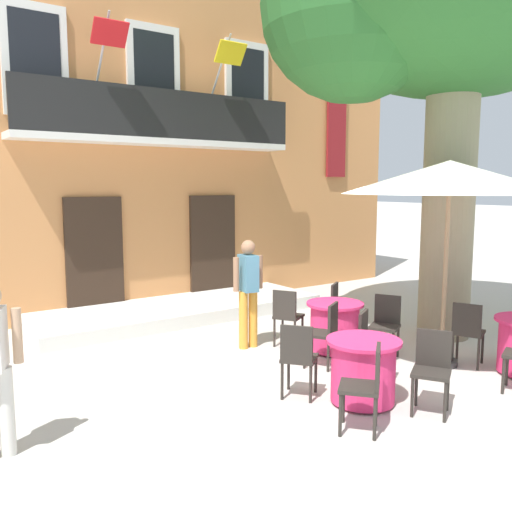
{
  "coord_description": "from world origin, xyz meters",
  "views": [
    {
      "loc": [
        -4.58,
        -5.06,
        2.51
      ],
      "look_at": [
        0.76,
        2.48,
        1.3
      ],
      "focal_mm": 37.83,
      "sensor_mm": 36.0,
      "label": 1
    }
  ],
  "objects_px": {
    "cafe_table_near_tree": "(335,326)",
    "cafe_chair_near_tree_2": "(287,314)",
    "cafe_chair_middle_3": "(367,382)",
    "cafe_chair_middle_1": "(371,341)",
    "cafe_chair_near_tree_3": "(325,330)",
    "cafe_chair_near_tree_0": "(386,322)",
    "cafe_chair_front_0": "(468,329)",
    "cafe_umbrella": "(450,178)",
    "cafe_chair_middle_0": "(432,366)",
    "cafe_chair_near_tree_1": "(341,307)",
    "pedestrian_near_entrance": "(248,287)",
    "cafe_table_middle": "(363,370)",
    "cafe_chair_middle_2": "(298,355)"
  },
  "relations": [
    {
      "from": "cafe_table_middle",
      "to": "cafe_chair_middle_2",
      "type": "xyz_separation_m",
      "value": [
        -0.53,
        0.54,
        0.14
      ]
    },
    {
      "from": "cafe_table_middle",
      "to": "cafe_chair_middle_3",
      "type": "bearing_deg",
      "value": -133.79
    },
    {
      "from": "cafe_chair_near_tree_0",
      "to": "cafe_chair_near_tree_3",
      "type": "distance_m",
      "value": 1.04
    },
    {
      "from": "cafe_chair_middle_0",
      "to": "cafe_chair_front_0",
      "type": "relative_size",
      "value": 1.0
    },
    {
      "from": "cafe_chair_near_tree_3",
      "to": "cafe_chair_middle_3",
      "type": "xyz_separation_m",
      "value": [
        -1.01,
        -1.72,
        0.0
      ]
    },
    {
      "from": "cafe_table_near_tree",
      "to": "cafe_table_middle",
      "type": "distance_m",
      "value": 1.96
    },
    {
      "from": "cafe_chair_near_tree_1",
      "to": "cafe_chair_front_0",
      "type": "distance_m",
      "value": 2.09
    },
    {
      "from": "cafe_table_near_tree",
      "to": "cafe_chair_near_tree_2",
      "type": "relative_size",
      "value": 0.95
    },
    {
      "from": "cafe_table_near_tree",
      "to": "pedestrian_near_entrance",
      "type": "distance_m",
      "value": 1.45
    },
    {
      "from": "cafe_chair_near_tree_0",
      "to": "cafe_chair_front_0",
      "type": "xyz_separation_m",
      "value": [
        0.61,
        -0.94,
        0.0
      ]
    },
    {
      "from": "cafe_chair_near_tree_0",
      "to": "cafe_chair_middle_0",
      "type": "distance_m",
      "value": 1.93
    },
    {
      "from": "cafe_chair_middle_2",
      "to": "cafe_chair_middle_3",
      "type": "height_order",
      "value": "same"
    },
    {
      "from": "cafe_chair_middle_0",
      "to": "cafe_umbrella",
      "type": "bearing_deg",
      "value": 32.03
    },
    {
      "from": "cafe_chair_middle_3",
      "to": "cafe_chair_middle_1",
      "type": "bearing_deg",
      "value": 41.25
    },
    {
      "from": "cafe_chair_near_tree_2",
      "to": "cafe_chair_middle_2",
      "type": "distance_m",
      "value": 2.07
    },
    {
      "from": "cafe_chair_near_tree_1",
      "to": "cafe_umbrella",
      "type": "distance_m",
      "value": 2.76
    },
    {
      "from": "cafe_chair_near_tree_2",
      "to": "cafe_chair_front_0",
      "type": "relative_size",
      "value": 1.0
    },
    {
      "from": "cafe_chair_near_tree_1",
      "to": "pedestrian_near_entrance",
      "type": "distance_m",
      "value": 1.66
    },
    {
      "from": "cafe_table_near_tree",
      "to": "cafe_chair_near_tree_3",
      "type": "bearing_deg",
      "value": -143.33
    },
    {
      "from": "cafe_table_middle",
      "to": "cafe_umbrella",
      "type": "bearing_deg",
      "value": 9.09
    },
    {
      "from": "cafe_chair_middle_0",
      "to": "cafe_chair_middle_3",
      "type": "distance_m",
      "value": 0.98
    },
    {
      "from": "cafe_umbrella",
      "to": "pedestrian_near_entrance",
      "type": "bearing_deg",
      "value": 127.97
    },
    {
      "from": "cafe_chair_near_tree_1",
      "to": "cafe_chair_front_0",
      "type": "bearing_deg",
      "value": -77.51
    },
    {
      "from": "cafe_chair_near_tree_2",
      "to": "pedestrian_near_entrance",
      "type": "distance_m",
      "value": 0.74
    },
    {
      "from": "cafe_chair_middle_0",
      "to": "cafe_chair_middle_2",
      "type": "relative_size",
      "value": 1.0
    },
    {
      "from": "cafe_chair_front_0",
      "to": "cafe_table_middle",
      "type": "bearing_deg",
      "value": -178.24
    },
    {
      "from": "cafe_chair_near_tree_2",
      "to": "cafe_umbrella",
      "type": "relative_size",
      "value": 0.31
    },
    {
      "from": "cafe_chair_near_tree_0",
      "to": "cafe_table_middle",
      "type": "bearing_deg",
      "value": -146.56
    },
    {
      "from": "cafe_table_near_tree",
      "to": "cafe_chair_near_tree_0",
      "type": "xyz_separation_m",
      "value": [
        0.43,
        -0.62,
        0.14
      ]
    },
    {
      "from": "cafe_table_middle",
      "to": "cafe_chair_front_0",
      "type": "bearing_deg",
      "value": 1.76
    },
    {
      "from": "cafe_table_near_tree",
      "to": "cafe_chair_near_tree_0",
      "type": "bearing_deg",
      "value": -55.63
    },
    {
      "from": "cafe_chair_near_tree_2",
      "to": "cafe_umbrella",
      "type": "distance_m",
      "value": 3.1
    },
    {
      "from": "cafe_chair_middle_2",
      "to": "cafe_chair_front_0",
      "type": "height_order",
      "value": "same"
    },
    {
      "from": "cafe_chair_near_tree_0",
      "to": "cafe_chair_near_tree_3",
      "type": "xyz_separation_m",
      "value": [
        -1.03,
        0.17,
        0.0
      ]
    },
    {
      "from": "cafe_chair_near_tree_0",
      "to": "cafe_chair_middle_2",
      "type": "height_order",
      "value": "same"
    },
    {
      "from": "cafe_chair_front_0",
      "to": "pedestrian_near_entrance",
      "type": "height_order",
      "value": "pedestrian_near_entrance"
    },
    {
      "from": "cafe_chair_near_tree_3",
      "to": "cafe_table_near_tree",
      "type": "bearing_deg",
      "value": 36.67
    },
    {
      "from": "cafe_chair_middle_0",
      "to": "cafe_chair_front_0",
      "type": "xyz_separation_m",
      "value": [
        1.68,
        0.67,
        0.0
      ]
    },
    {
      "from": "cafe_chair_near_tree_1",
      "to": "cafe_table_middle",
      "type": "distance_m",
      "value": 2.7
    },
    {
      "from": "cafe_chair_near_tree_3",
      "to": "cafe_chair_middle_3",
      "type": "distance_m",
      "value": 2.0
    },
    {
      "from": "cafe_chair_near_tree_3",
      "to": "cafe_chair_front_0",
      "type": "bearing_deg",
      "value": -34.17
    },
    {
      "from": "cafe_chair_front_0",
      "to": "cafe_umbrella",
      "type": "bearing_deg",
      "value": 133.94
    },
    {
      "from": "cafe_umbrella",
      "to": "cafe_chair_near_tree_0",
      "type": "bearing_deg",
      "value": 118.36
    },
    {
      "from": "cafe_chair_near_tree_0",
      "to": "cafe_chair_middle_2",
      "type": "distance_m",
      "value": 2.1
    },
    {
      "from": "cafe_table_near_tree",
      "to": "cafe_chair_near_tree_2",
      "type": "bearing_deg",
      "value": 125.67
    },
    {
      "from": "cafe_chair_near_tree_0",
      "to": "cafe_chair_near_tree_1",
      "type": "bearing_deg",
      "value": 81.89
    },
    {
      "from": "cafe_table_near_tree",
      "to": "cafe_chair_near_tree_0",
      "type": "distance_m",
      "value": 0.77
    },
    {
      "from": "cafe_table_near_tree",
      "to": "cafe_chair_middle_1",
      "type": "xyz_separation_m",
      "value": [
        -0.49,
        -1.18,
        0.14
      ]
    },
    {
      "from": "cafe_chair_middle_1",
      "to": "pedestrian_near_entrance",
      "type": "bearing_deg",
      "value": 102.38
    },
    {
      "from": "cafe_chair_near_tree_2",
      "to": "cafe_chair_middle_1",
      "type": "xyz_separation_m",
      "value": [
        -0.05,
        -1.79,
        0.0
      ]
    }
  ]
}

